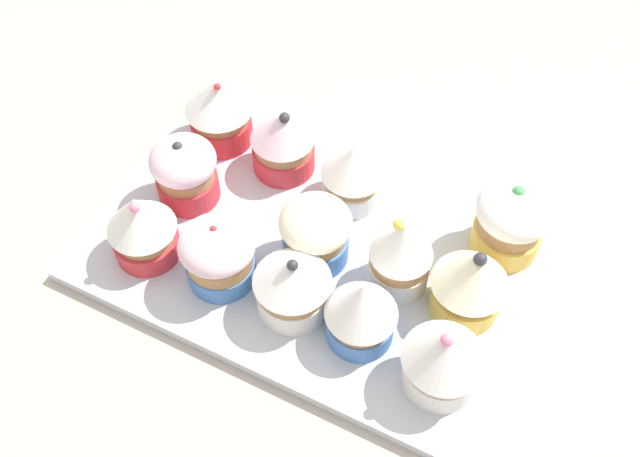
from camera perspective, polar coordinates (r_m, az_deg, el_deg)
ground_plane at (r=68.97cm, az=-0.00°, el=-2.81°), size 180.00×180.00×3.00cm
baking_tray at (r=67.23cm, az=-0.00°, el=-1.82°), size 40.76×26.54×1.20cm
cupcake_0 at (r=65.28cm, az=-13.70°, el=0.20°), size 6.09×6.09×7.79cm
cupcake_1 at (r=62.90cm, az=-7.89°, el=-1.99°), size 6.55×6.55×6.62cm
cupcake_2 at (r=60.50cm, az=-2.17°, el=-4.24°), size 6.60×6.60×7.23cm
cupcake_3 at (r=58.95cm, az=3.23°, el=-6.37°), size 6.01×6.01×7.35cm
cupcake_4 at (r=57.44cm, az=9.62°, el=-9.79°), size 6.64×6.64×8.01cm
cupcake_5 at (r=69.02cm, az=-10.37°, el=4.53°), size 6.18×6.18×7.10cm
cupcake_6 at (r=63.38cm, az=-0.04°, el=-0.43°), size 6.34×6.34×6.65cm
cupcake_7 at (r=61.88cm, az=6.32°, el=-1.96°), size 5.41×5.41×8.26cm
cupcake_8 at (r=61.07cm, az=11.50°, el=-4.26°), size 6.53×6.53×8.03cm
cupcake_9 at (r=73.22cm, az=-7.85°, el=9.13°), size 6.75×6.75×7.83cm
cupcake_10 at (r=70.30cm, az=-2.91°, el=6.79°), size 6.17×6.17×7.35cm
cupcake_11 at (r=67.69cm, az=2.89°, el=4.23°), size 6.04×6.04×6.69cm
cupcake_12 at (r=65.98cm, az=14.63°, el=0.59°), size 6.71×6.71×7.55cm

